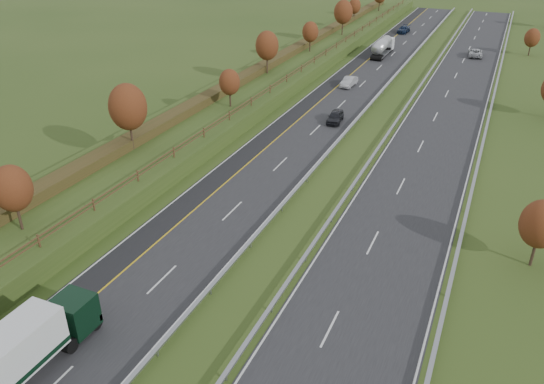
{
  "coord_description": "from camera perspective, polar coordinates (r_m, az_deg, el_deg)",
  "views": [
    {
      "loc": [
        23.01,
        -16.58,
        25.73
      ],
      "look_at": [
        4.87,
        24.45,
        2.2
      ],
      "focal_mm": 35.0,
      "sensor_mm": 36.0,
      "label": 1
    }
  ],
  "objects": [
    {
      "name": "median_barrier_far",
      "position": [
        81.52,
        14.23,
        8.88
      ],
      "size": [
        0.32,
        200.0,
        0.71
      ],
      "color": "gray",
      "rests_on": "ground"
    },
    {
      "name": "car_small_far",
      "position": [
        139.15,
        13.98,
        16.6
      ],
      "size": [
        2.53,
        5.62,
        1.6
      ],
      "primitive_type": "imported",
      "rotation": [
        0.0,
        0.0,
        -0.05
      ],
      "color": "#111E37",
      "rests_on": "near_carriageway"
    },
    {
      "name": "road_tanker",
      "position": [
        114.59,
        11.84,
        15.1
      ],
      "size": [
        2.4,
        11.22,
        3.46
      ],
      "color": "silver",
      "rests_on": "near_carriageway"
    },
    {
      "name": "ground",
      "position": [
        77.53,
        11.42,
        7.74
      ],
      "size": [
        400.0,
        400.0,
        0.0
      ],
      "primitive_type": "plane",
      "color": "#304619",
      "rests_on": "ground"
    },
    {
      "name": "lane_markings",
      "position": [
        82.35,
        11.15,
        8.99
      ],
      "size": [
        26.75,
        200.0,
        0.01
      ],
      "color": "silver",
      "rests_on": "near_carriageway"
    },
    {
      "name": "trees_left",
      "position": [
        83.71,
        -2.12,
        14.29
      ],
      "size": [
        6.64,
        164.3,
        7.66
      ],
      "color": "#2D2116",
      "rests_on": "embankment_left"
    },
    {
      "name": "hedge_left",
      "position": [
        88.59,
        -2.52,
        12.48
      ],
      "size": [
        2.2,
        180.0,
        1.1
      ],
      "primitive_type": "cube",
      "color": "#353415",
      "rests_on": "embankment_left"
    },
    {
      "name": "near_carriageway",
      "position": [
        84.0,
        6.88,
        9.66
      ],
      "size": [
        10.5,
        200.0,
        0.04
      ],
      "primitive_type": "cube",
      "color": "#232326",
      "rests_on": "ground"
    },
    {
      "name": "car_silver_mid",
      "position": [
        91.92,
        8.27,
        11.67
      ],
      "size": [
        2.0,
        4.86,
        1.57
      ],
      "primitive_type": "imported",
      "rotation": [
        0.0,
        0.0,
        -0.07
      ],
      "color": "#A1A2A6",
      "rests_on": "near_carriageway"
    },
    {
      "name": "fence_left",
      "position": [
        85.58,
        1.35,
        12.08
      ],
      "size": [
        0.12,
        189.06,
        1.2
      ],
      "color": "#422B19",
      "rests_on": "embankment_left"
    },
    {
      "name": "embankment_left",
      "position": [
        88.17,
        -1.31,
        11.38
      ],
      "size": [
        12.0,
        200.0,
        2.0
      ],
      "primitive_type": "cube",
      "color": "#304619",
      "rests_on": "ground"
    },
    {
      "name": "outer_barrier_far",
      "position": [
        80.6,
        22.29,
        7.43
      ],
      "size": [
        0.32,
        200.0,
        0.71
      ],
      "color": "gray",
      "rests_on": "ground"
    },
    {
      "name": "car_dark_near",
      "position": [
        74.85,
        6.82,
        8.05
      ],
      "size": [
        2.35,
        4.79,
        1.57
      ],
      "primitive_type": "imported",
      "rotation": [
        0.0,
        0.0,
        0.11
      ],
      "color": "black",
      "rests_on": "near_carriageway"
    },
    {
      "name": "hard_shoulder",
      "position": [
        85.1,
        4.44,
        10.01
      ],
      "size": [
        3.0,
        200.0,
        0.04
      ],
      "primitive_type": "cube",
      "color": "black",
      "rests_on": "ground"
    },
    {
      "name": "median_barrier_near",
      "position": [
        82.44,
        10.72,
        9.46
      ],
      "size": [
        0.32,
        200.0,
        0.71
      ],
      "color": "gray",
      "rests_on": "ground"
    },
    {
      "name": "car_oncoming",
      "position": [
        118.82,
        21.03,
        13.82
      ],
      "size": [
        3.21,
        6.01,
        1.61
      ],
      "primitive_type": "imported",
      "rotation": [
        0.0,
        0.0,
        3.24
      ],
      "color": "#AEAFB3",
      "rests_on": "far_carriageway"
    },
    {
      "name": "far_carriageway",
      "position": [
        81.05,
        18.15,
        7.79
      ],
      "size": [
        10.5,
        200.0,
        0.04
      ],
      "primitive_type": "cube",
      "color": "#232326",
      "rests_on": "ground"
    }
  ]
}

